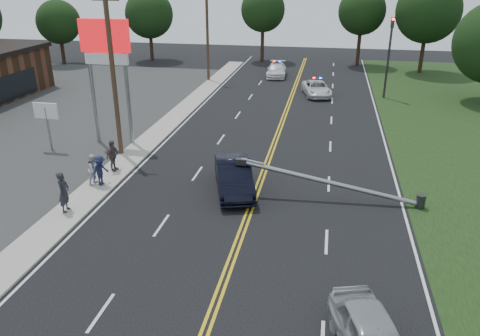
% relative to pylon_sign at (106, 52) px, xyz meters
% --- Properties ---
extents(ground, '(120.00, 120.00, 0.00)m').
position_rel_pylon_sign_xyz_m(ground, '(10.50, -14.00, -6.00)').
color(ground, black).
rests_on(ground, ground).
extents(sidewalk, '(1.80, 70.00, 0.12)m').
position_rel_pylon_sign_xyz_m(sidewalk, '(2.10, -4.00, -5.94)').
color(sidewalk, '#A4A094').
rests_on(sidewalk, ground).
extents(centerline_yellow, '(0.36, 80.00, 0.00)m').
position_rel_pylon_sign_xyz_m(centerline_yellow, '(10.50, -4.00, -5.99)').
color(centerline_yellow, gold).
rests_on(centerline_yellow, ground).
extents(pylon_sign, '(3.20, 0.35, 8.00)m').
position_rel_pylon_sign_xyz_m(pylon_sign, '(0.00, 0.00, 0.00)').
color(pylon_sign, gray).
rests_on(pylon_sign, ground).
extents(small_sign, '(1.60, 0.14, 3.10)m').
position_rel_pylon_sign_xyz_m(small_sign, '(-3.50, -2.00, -3.66)').
color(small_sign, gray).
rests_on(small_sign, ground).
extents(traffic_signal, '(0.28, 0.41, 7.05)m').
position_rel_pylon_sign_xyz_m(traffic_signal, '(18.80, 16.00, -1.79)').
color(traffic_signal, '#2D2D30').
rests_on(traffic_signal, ground).
extents(fallen_streetlight, '(9.36, 0.44, 1.91)m').
position_rel_pylon_sign_xyz_m(fallen_streetlight, '(14.69, -6.00, -5.08)').
color(fallen_streetlight, '#2D2D30').
rests_on(fallen_streetlight, ground).
extents(utility_pole_mid, '(1.60, 0.28, 10.00)m').
position_rel_pylon_sign_xyz_m(utility_pole_mid, '(1.30, -2.00, -0.91)').
color(utility_pole_mid, '#382619').
rests_on(utility_pole_mid, ground).
extents(utility_pole_far, '(1.60, 0.28, 10.00)m').
position_rel_pylon_sign_xyz_m(utility_pole_far, '(1.30, 20.00, -0.91)').
color(utility_pole_far, '#382619').
rests_on(utility_pole_far, ground).
extents(tree_4, '(5.18, 5.18, 7.63)m').
position_rel_pylon_sign_xyz_m(tree_4, '(-18.78, 26.00, -0.97)').
color(tree_4, black).
rests_on(tree_4, ground).
extents(tree_5, '(5.96, 5.96, 8.72)m').
position_rel_pylon_sign_xyz_m(tree_5, '(-8.94, 30.55, -0.27)').
color(tree_5, black).
rests_on(tree_5, ground).
extents(tree_6, '(5.44, 5.44, 9.03)m').
position_rel_pylon_sign_xyz_m(tree_6, '(5.12, 32.76, 0.29)').
color(tree_6, black).
rests_on(tree_6, ground).
extents(tree_7, '(5.51, 5.51, 9.11)m').
position_rel_pylon_sign_xyz_m(tree_7, '(17.01, 31.92, 0.34)').
color(tree_7, black).
rests_on(tree_7, ground).
extents(tree_8, '(6.95, 6.95, 10.20)m').
position_rel_pylon_sign_xyz_m(tree_8, '(23.84, 28.73, 0.72)').
color(tree_8, black).
rests_on(tree_8, ground).
extents(crashed_sedan, '(3.13, 5.28, 1.64)m').
position_rel_pylon_sign_xyz_m(crashed_sedan, '(9.29, -5.78, -5.17)').
color(crashed_sedan, black).
rests_on(crashed_sedan, ground).
extents(emergency_a, '(3.20, 5.11, 1.32)m').
position_rel_pylon_sign_xyz_m(emergency_a, '(12.72, 15.71, -5.34)').
color(emergency_a, silver).
rests_on(emergency_a, ground).
extents(emergency_b, '(2.30, 5.04, 1.43)m').
position_rel_pylon_sign_xyz_m(emergency_b, '(8.08, 23.53, -5.28)').
color(emergency_b, white).
rests_on(emergency_b, ground).
extents(bystander_a, '(0.55, 0.77, 1.99)m').
position_rel_pylon_sign_xyz_m(bystander_a, '(1.96, -9.71, -4.88)').
color(bystander_a, '#25242C').
rests_on(bystander_a, sidewalk).
extents(bystander_b, '(0.78, 0.92, 1.67)m').
position_rel_pylon_sign_xyz_m(bystander_b, '(1.87, -6.55, -5.04)').
color(bystander_b, silver).
rests_on(bystander_b, sidewalk).
extents(bystander_c, '(0.87, 1.18, 1.64)m').
position_rel_pylon_sign_xyz_m(bystander_c, '(2.28, -6.66, -5.06)').
color(bystander_c, '#171B3B').
rests_on(bystander_c, sidewalk).
extents(bystander_d, '(0.58, 1.11, 1.80)m').
position_rel_pylon_sign_xyz_m(bystander_d, '(2.05, -4.68, -4.98)').
color(bystander_d, '#534542').
rests_on(bystander_d, sidewalk).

